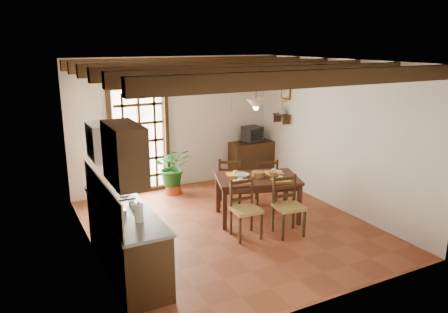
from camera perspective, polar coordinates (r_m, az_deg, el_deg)
ground_plane at (r=7.63m, az=0.73°, el=-9.16°), size 5.00×5.00×0.00m
room_shell at (r=7.09m, az=0.77°, el=4.37°), size 4.52×5.02×2.81m
ceiling_beams at (r=6.98m, az=0.80°, el=11.44°), size 4.50×4.34×0.20m
french_door at (r=9.15m, az=-10.98°, el=2.42°), size 1.26×0.11×2.32m
kitchen_counter at (r=6.28m, az=-12.74°, el=-10.33°), size 0.64×2.25×1.38m
upper_cabinet at (r=5.15m, az=-12.88°, el=0.33°), size 0.35×0.80×0.70m
range_hood at (r=6.37m, az=-15.50°, el=1.86°), size 0.38×0.60×0.54m
counter_items at (r=6.18m, az=-13.22°, el=-5.92°), size 0.50×1.43×0.25m
dining_table at (r=7.78m, az=4.38°, el=-3.39°), size 1.65×1.32×0.78m
chair_near_left at (r=7.17m, az=2.83°, el=-8.22°), size 0.47×0.45×0.95m
chair_near_right at (r=7.34m, az=8.36°, el=-7.76°), size 0.50×0.48×0.97m
chair_far_left at (r=8.51m, az=0.83°, el=-4.38°), size 0.60×0.60×0.97m
chair_far_right at (r=8.65m, az=5.52°, el=-4.20°), size 0.56×0.55×0.92m
table_setting at (r=7.73m, az=4.40°, el=-2.32°), size 1.04×0.69×0.10m
table_bowl at (r=7.73m, az=2.47°, el=-2.48°), size 0.25×0.25×0.05m
sideboard at (r=10.14m, az=3.65°, el=-0.45°), size 1.03×0.49×0.86m
crt_tv at (r=9.99m, az=3.73°, el=2.98°), size 0.43×0.40×0.34m
fuse_box at (r=9.96m, az=1.65°, el=7.05°), size 0.25×0.03×0.32m
plant_pot at (r=9.24m, az=-6.61°, el=-4.15°), size 0.38×0.38×0.23m
potted_plant at (r=9.10m, az=-6.69°, el=-1.41°), size 2.13×1.91×2.08m
wall_shelf at (r=9.59m, az=7.57°, el=5.18°), size 0.20×0.42×0.20m
shelf_vase at (r=9.57m, az=7.59°, el=6.00°), size 0.15×0.15×0.15m
shelf_flowers at (r=9.54m, az=7.64°, el=7.23°), size 0.14×0.14×0.36m
framed_picture at (r=9.56m, az=8.09°, el=8.39°), size 0.03×0.32×0.32m
pendant_lamp at (r=7.54m, az=4.19°, el=6.99°), size 0.36×0.36×0.84m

